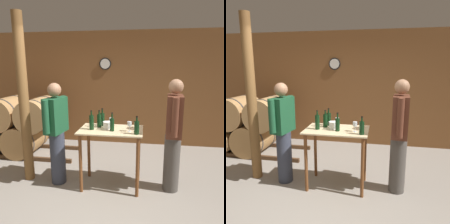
{
  "view_description": "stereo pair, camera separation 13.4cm",
  "coord_description": "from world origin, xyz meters",
  "views": [
    {
      "loc": [
        0.55,
        -2.64,
        1.9
      ],
      "look_at": [
        0.05,
        0.64,
        1.2
      ],
      "focal_mm": 35.0,
      "sensor_mm": 36.0,
      "label": 1
    },
    {
      "loc": [
        0.69,
        -2.61,
        1.9
      ],
      "look_at": [
        0.05,
        0.64,
        1.2
      ],
      "focal_mm": 35.0,
      "sensor_mm": 36.0,
      "label": 2
    }
  ],
  "objects": [
    {
      "name": "wooden_post",
      "position": [
        -1.37,
        0.56,
        1.35
      ],
      "size": [
        0.16,
        0.16,
        2.7
      ],
      "color": "brown",
      "rests_on": "ground_plane"
    },
    {
      "name": "ground_plane",
      "position": [
        0.0,
        0.0,
        0.0
      ],
      "size": [
        14.0,
        14.0,
        0.0
      ],
      "primitive_type": "plane",
      "color": "gray"
    },
    {
      "name": "wine_bottle_far_left",
      "position": [
        -0.24,
        0.48,
        1.06
      ],
      "size": [
        0.07,
        0.07,
        0.3
      ],
      "color": "black",
      "rests_on": "tasting_table"
    },
    {
      "name": "wine_bottle_far_right",
      "position": [
        0.45,
        0.35,
        1.05
      ],
      "size": [
        0.07,
        0.07,
        0.26
      ],
      "color": "black",
      "rests_on": "tasting_table"
    },
    {
      "name": "person_host",
      "position": [
        -0.83,
        0.52,
        0.87
      ],
      "size": [
        0.29,
        0.58,
        1.64
      ],
      "color": "#333847",
      "rests_on": "ground_plane"
    },
    {
      "name": "wine_bottle_center",
      "position": [
        -0.12,
        0.73,
        1.06
      ],
      "size": [
        0.07,
        0.07,
        0.29
      ],
      "color": "black",
      "rests_on": "tasting_table"
    },
    {
      "name": "wine_glass_near_left",
      "position": [
        0.03,
        0.69,
        1.05
      ],
      "size": [
        0.06,
        0.06,
        0.14
      ],
      "color": "silver",
      "rests_on": "tasting_table"
    },
    {
      "name": "wine_bottle_right",
      "position": [
        0.08,
        0.46,
        1.05
      ],
      "size": [
        0.07,
        0.07,
        0.28
      ],
      "color": "black",
      "rests_on": "tasting_table"
    },
    {
      "name": "back_wall",
      "position": [
        -0.0,
        2.6,
        1.35
      ],
      "size": [
        8.4,
        0.08,
        2.7
      ],
      "color": "brown",
      "rests_on": "ground_plane"
    },
    {
      "name": "ice_bucket",
      "position": [
        -0.01,
        0.57,
        1.0
      ],
      "size": [
        0.14,
        0.14,
        0.11
      ],
      "color": "white",
      "rests_on": "tasting_table"
    },
    {
      "name": "barrel_rack",
      "position": [
        -2.19,
        1.58,
        0.61
      ],
      "size": [
        3.01,
        0.87,
        1.25
      ],
      "color": "#4C331E",
      "rests_on": "ground_plane"
    },
    {
      "name": "wine_bottle_left",
      "position": [
        -0.15,
        0.63,
        1.06
      ],
      "size": [
        0.07,
        0.07,
        0.28
      ],
      "color": "black",
      "rests_on": "tasting_table"
    },
    {
      "name": "person_visitor_with_scarf",
      "position": [
        0.98,
        0.56,
        0.91
      ],
      "size": [
        0.25,
        0.59,
        1.72
      ],
      "color": "#4C4742",
      "rests_on": "ground_plane"
    },
    {
      "name": "wine_glass_near_center",
      "position": [
        0.34,
        0.47,
        1.06
      ],
      "size": [
        0.06,
        0.06,
        0.15
      ],
      "color": "silver",
      "rests_on": "tasting_table"
    },
    {
      "name": "tasting_table",
      "position": [
        0.05,
        0.54,
        0.73
      ],
      "size": [
        0.97,
        0.61,
        0.95
      ],
      "color": "beige",
      "rests_on": "ground_plane"
    }
  ]
}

